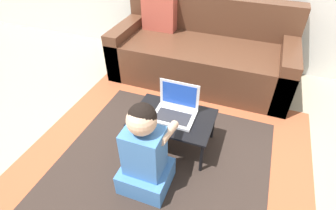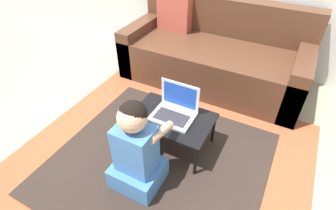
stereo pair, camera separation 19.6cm
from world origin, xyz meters
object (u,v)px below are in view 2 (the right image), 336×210
Objects in this scene: laptop_desk at (172,120)px; couch at (214,55)px; laptop at (174,111)px; computer_mouse at (142,111)px; person_seated at (136,151)px.

couch is at bearing 93.48° from laptop_desk.
laptop reaches higher than computer_mouse.
computer_mouse is at bearing -159.80° from laptop.
computer_mouse is at bearing 117.01° from person_seated.
person_seated is at bearing -96.52° from laptop.
person_seated reaches higher than laptop_desk.
laptop is 0.44× the size of person_seated.
laptop_desk is at bearing -106.78° from laptop.
laptop_desk is at bearing 14.40° from computer_mouse.
laptop reaches higher than laptop_desk.
couch reaches higher than computer_mouse.
couch is 1.16m from computer_mouse.
person_seated reaches higher than laptop.
computer_mouse is 0.40m from person_seated.
laptop is at bearing 83.48° from person_seated.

